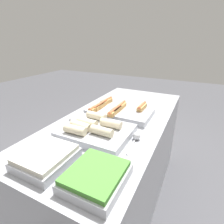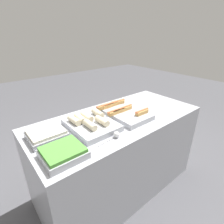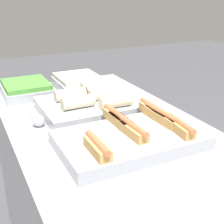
{
  "view_description": "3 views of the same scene",
  "coord_description": "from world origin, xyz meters",
  "px_view_note": "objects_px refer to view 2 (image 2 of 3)",
  "views": [
    {
      "loc": [
        -1.19,
        -0.55,
        1.5
      ],
      "look_at": [
        -0.08,
        0.0,
        0.98
      ],
      "focal_mm": 28.0,
      "sensor_mm": 36.0,
      "label": 1
    },
    {
      "loc": [
        -1.02,
        -1.15,
        1.66
      ],
      "look_at": [
        -0.08,
        0.0,
        0.98
      ],
      "focal_mm": 28.0,
      "sensor_mm": 36.0,
      "label": 2
    },
    {
      "loc": [
        0.96,
        -0.51,
        1.45
      ],
      "look_at": [
        -0.08,
        0.0,
        0.98
      ],
      "focal_mm": 50.0,
      "sensor_mm": 36.0,
      "label": 3
    }
  ],
  "objects_px": {
    "serving_spoon_far": "(82,113)",
    "tray_side_back": "(47,134)",
    "tray_wraps": "(91,123)",
    "serving_spoon_near": "(115,135)",
    "tray_hotdogs": "(122,112)",
    "tray_side_front": "(63,153)"
  },
  "relations": [
    {
      "from": "tray_side_front",
      "to": "serving_spoon_far",
      "type": "relative_size",
      "value": 1.25
    },
    {
      "from": "tray_side_back",
      "to": "serving_spoon_near",
      "type": "bearing_deg",
      "value": -38.71
    },
    {
      "from": "tray_side_front",
      "to": "serving_spoon_far",
      "type": "xyz_separation_m",
      "value": [
        0.43,
        0.48,
        -0.01
      ]
    },
    {
      "from": "tray_side_back",
      "to": "tray_wraps",
      "type": "bearing_deg",
      "value": -10.93
    },
    {
      "from": "tray_side_back",
      "to": "serving_spoon_near",
      "type": "height_order",
      "value": "tray_side_back"
    },
    {
      "from": "tray_wraps",
      "to": "tray_side_front",
      "type": "xyz_separation_m",
      "value": [
        -0.36,
        -0.23,
        -0.0
      ]
    },
    {
      "from": "tray_side_back",
      "to": "serving_spoon_near",
      "type": "distance_m",
      "value": 0.54
    },
    {
      "from": "serving_spoon_near",
      "to": "tray_side_front",
      "type": "bearing_deg",
      "value": 174.51
    },
    {
      "from": "tray_hotdogs",
      "to": "tray_wraps",
      "type": "xyz_separation_m",
      "value": [
        -0.38,
        -0.01,
        0.0
      ]
    },
    {
      "from": "serving_spoon_near",
      "to": "serving_spoon_far",
      "type": "xyz_separation_m",
      "value": [
        0.0,
        0.52,
        -0.0
      ]
    },
    {
      "from": "tray_side_back",
      "to": "serving_spoon_near",
      "type": "relative_size",
      "value": 1.31
    },
    {
      "from": "tray_wraps",
      "to": "serving_spoon_far",
      "type": "xyz_separation_m",
      "value": [
        0.06,
        0.26,
        -0.01
      ]
    },
    {
      "from": "tray_hotdogs",
      "to": "tray_side_back",
      "type": "relative_size",
      "value": 1.91
    },
    {
      "from": "tray_wraps",
      "to": "serving_spoon_near",
      "type": "height_order",
      "value": "tray_wraps"
    },
    {
      "from": "tray_wraps",
      "to": "tray_side_front",
      "type": "distance_m",
      "value": 0.43
    },
    {
      "from": "tray_wraps",
      "to": "tray_side_front",
      "type": "bearing_deg",
      "value": -148.04
    },
    {
      "from": "tray_side_front",
      "to": "tray_hotdogs",
      "type": "bearing_deg",
      "value": 17.45
    },
    {
      "from": "serving_spoon_far",
      "to": "tray_side_back",
      "type": "bearing_deg",
      "value": -156.51
    },
    {
      "from": "serving_spoon_near",
      "to": "serving_spoon_far",
      "type": "distance_m",
      "value": 0.52
    },
    {
      "from": "tray_side_back",
      "to": "serving_spoon_near",
      "type": "xyz_separation_m",
      "value": [
        0.42,
        -0.34,
        -0.01
      ]
    },
    {
      "from": "tray_hotdogs",
      "to": "tray_side_back",
      "type": "xyz_separation_m",
      "value": [
        -0.75,
        0.06,
        -0.0
      ]
    },
    {
      "from": "tray_wraps",
      "to": "tray_side_back",
      "type": "height_order",
      "value": "tray_wraps"
    }
  ]
}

